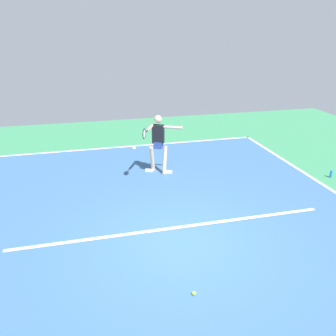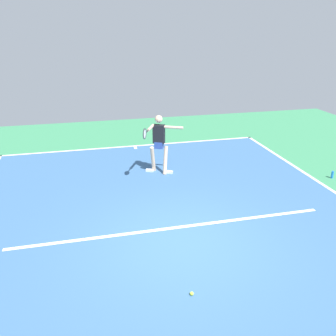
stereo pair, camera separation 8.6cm
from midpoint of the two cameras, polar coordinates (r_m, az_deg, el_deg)
name	(u,v)px [view 1 (the left image)]	position (r m, az deg, el deg)	size (l,w,h in m)	color
ground_plane	(182,242)	(7.40, 1.95, -12.01)	(21.27, 21.27, 0.00)	#388456
court_surface	(182,242)	(7.40, 1.95, -12.00)	(9.44, 13.11, 0.00)	#38608E
court_line_baseline_near	(133,146)	(13.18, -5.87, 3.58)	(9.44, 0.10, 0.01)	white
court_line_service	(175,228)	(7.86, 0.77, -9.71)	(7.08, 0.10, 0.01)	white
court_line_centre_mark	(134,148)	(12.99, -5.73, 3.32)	(0.10, 0.30, 0.01)	white
tennis_player	(158,140)	(10.34, -1.85, 4.50)	(1.29, 1.13, 1.79)	beige
tennis_ball_centre_court	(194,293)	(6.17, 3.82, -19.70)	(0.07, 0.07, 0.07)	#C6E53D
water_bottle	(331,174)	(11.36, 24.82, -0.89)	(0.07, 0.07, 0.22)	blue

